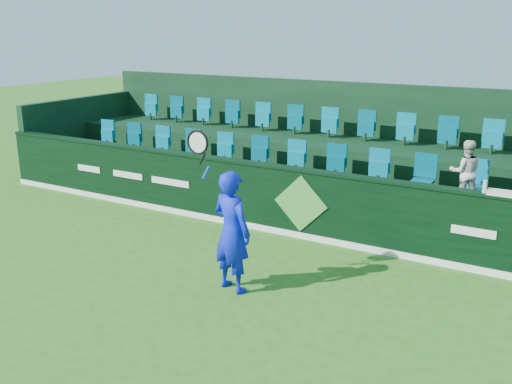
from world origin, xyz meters
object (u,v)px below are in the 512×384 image
Objects in this scene: spectator_left at (465,172)px; towel at (501,193)px; tennis_player at (232,231)px; drinks_bottle at (485,186)px.

towel is at bearing 101.80° from spectator_left.
towel is at bearing 37.72° from tennis_player.
spectator_left is 1.23m from drinks_bottle.
tennis_player is 2.17× the size of spectator_left.
tennis_player reaches higher than spectator_left.
towel is 0.25m from drinks_bottle.
tennis_player reaches higher than towel.
towel is at bearing 0.00° from drinks_bottle.
drinks_bottle is (0.50, -1.12, 0.07)m from spectator_left.
tennis_player is 12.32× the size of drinks_bottle.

